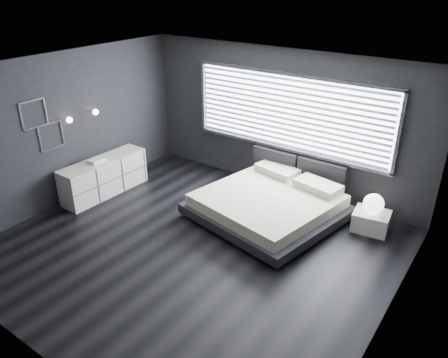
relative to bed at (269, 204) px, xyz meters
The scene contains 12 objects.
room 1.97m from the bed, 108.20° to the right, with size 6.04×6.00×2.80m.
window 1.79m from the bed, 104.69° to the left, with size 4.14×0.09×1.52m.
headboard 1.14m from the bed, 90.43° to the left, with size 1.96×0.16×0.52m.
sconce_near 3.93m from the bed, 156.34° to the right, with size 0.18×0.11×0.11m.
sconce_far 3.74m from the bed, 165.37° to the right, with size 0.18×0.11×0.11m.
wall_art_upper 4.35m from the bed, 149.08° to the right, with size 0.01×0.48×0.48m.
wall_art_lower 4.08m from the bed, 152.20° to the right, with size 0.01×0.48×0.48m.
bed is the anchor object (origin of this frame).
nightstand 1.77m from the bed, 21.44° to the left, with size 0.59×0.49×0.34m, color silver.
orb_lamp 1.78m from the bed, 21.51° to the left, with size 0.34×0.34×0.34m, color white.
dresser 3.33m from the bed, 161.45° to the right, with size 0.57×1.82×0.72m.
book_stack 3.41m from the bed, 159.32° to the right, with size 0.25×0.33×0.07m.
Camera 1 is at (3.80, -4.52, 4.10)m, focal length 35.00 mm.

